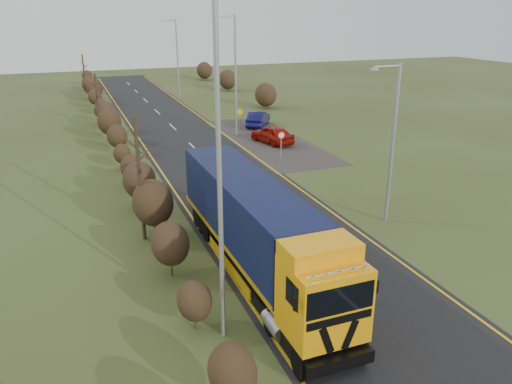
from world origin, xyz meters
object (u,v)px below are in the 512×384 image
Objects in this scene: lorry at (256,225)px; streetlight_near at (392,139)px; car_blue_sedan at (258,119)px; speed_sign at (281,140)px; car_red_hatchback at (272,134)px.

lorry is 1.74× the size of streetlight_near.
speed_sign is (-2.41, -10.98, 0.72)m from car_blue_sedan.
speed_sign is (-0.36, 12.79, -3.04)m from streetlight_near.
lorry is 17.58m from speed_sign.
streetlight_near is at bearing 73.04° from car_red_hatchback.
car_red_hatchback is at bearing 87.30° from streetlight_near.
lorry is at bearing -161.25° from streetlight_near.
streetlight_near reaches higher than car_red_hatchback.
car_blue_sedan is 11.26m from speed_sign.
lorry reaches higher than car_red_hatchback.
speed_sign is at bearing 61.20° from car_red_hatchback.
speed_sign is (-1.17, -4.52, 0.69)m from car_red_hatchback.
lorry is 3.27× the size of car_blue_sedan.
speed_sign is (8.01, 15.63, -0.81)m from lorry.
streetlight_near is at bearing -88.41° from speed_sign.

